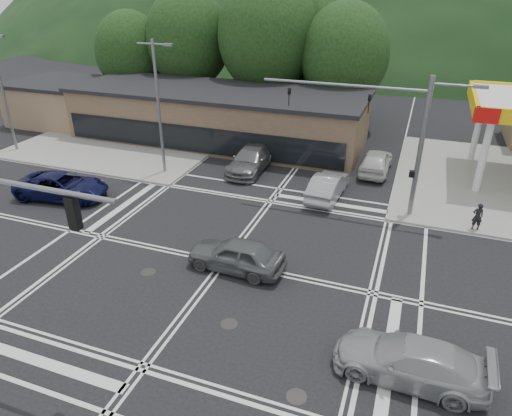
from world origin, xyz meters
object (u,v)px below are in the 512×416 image
(car_queue_a, at_px, (328,186))
(car_queue_b, at_px, (376,161))
(car_grey_center, at_px, (236,255))
(car_blue_west, at_px, (62,186))
(car_silver_east, at_px, (410,360))
(car_northbound, at_px, (251,159))
(pedestrian, at_px, (478,216))

(car_queue_a, distance_m, car_queue_b, 5.77)
(car_grey_center, bearing_deg, car_blue_west, -102.78)
(car_silver_east, height_order, car_queue_a, car_queue_a)
(car_silver_east, relative_size, car_queue_a, 1.10)
(car_grey_center, height_order, car_queue_b, car_queue_b)
(car_queue_a, distance_m, car_northbound, 6.65)
(car_queue_b, bearing_deg, car_queue_a, 67.35)
(car_silver_east, xyz_separation_m, car_queue_b, (-3.38, 18.62, 0.07))
(pedestrian, bearing_deg, car_queue_b, -59.56)
(car_queue_a, bearing_deg, car_northbound, -19.23)
(car_grey_center, relative_size, car_queue_b, 0.95)
(car_silver_east, xyz_separation_m, car_queue_a, (-5.72, 13.34, 0.02))
(car_grey_center, distance_m, car_queue_b, 15.32)
(car_silver_east, xyz_separation_m, car_northbound, (-11.84, 15.94, 0.06))
(car_silver_east, relative_size, car_northbound, 0.92)
(car_grey_center, xyz_separation_m, car_queue_b, (4.70, 14.58, 0.04))
(car_queue_b, bearing_deg, car_silver_east, 101.54)
(car_grey_center, xyz_separation_m, car_northbound, (-3.76, 11.89, 0.03))
(car_blue_west, relative_size, car_queue_a, 1.21)
(pedestrian, bearing_deg, car_silver_east, 65.02)
(car_silver_east, xyz_separation_m, pedestrian, (2.77, 11.84, 0.17))
(car_queue_b, relative_size, pedestrian, 3.14)
(car_queue_a, distance_m, pedestrian, 8.63)
(car_silver_east, bearing_deg, car_queue_a, -154.66)
(car_northbound, bearing_deg, car_queue_b, 16.92)
(car_blue_west, relative_size, pedestrian, 3.68)
(car_queue_a, xyz_separation_m, car_queue_b, (2.34, 5.28, 0.05))
(car_silver_east, distance_m, car_northbound, 19.86)
(car_blue_west, distance_m, car_northbound, 12.62)
(car_blue_west, relative_size, car_queue_b, 1.17)
(car_queue_b, bearing_deg, car_northbound, 18.83)
(car_silver_east, relative_size, pedestrian, 3.35)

